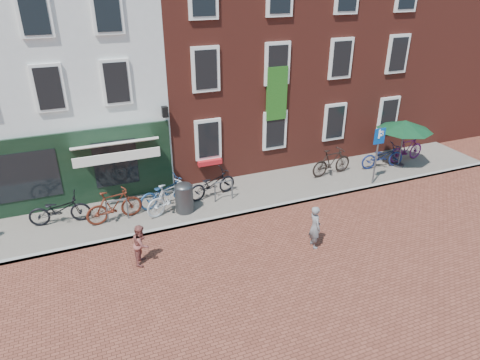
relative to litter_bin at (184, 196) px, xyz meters
name	(u,v)px	position (x,y,z in m)	size (l,w,h in m)	color
ground	(222,220)	(1.12, -0.95, -0.73)	(80.00, 80.00, 0.00)	brown
sidewalk	(233,196)	(2.12, 0.55, -0.68)	(24.00, 3.00, 0.10)	slate
building_stucco	(49,68)	(-3.88, 6.05, 3.77)	(8.00, 8.00, 9.00)	silver
building_brick_mid	(209,46)	(3.12, 6.05, 4.27)	(6.00, 8.00, 10.00)	maroon
building_brick_right	(321,39)	(9.12, 6.05, 4.27)	(6.00, 8.00, 10.00)	maroon
filler_right	(419,42)	(15.62, 6.05, 3.77)	(7.00, 8.00, 9.00)	maroon
litter_bin	(184,196)	(0.00, 0.00, 0.00)	(0.67, 0.67, 1.23)	#39393C
parking_sign	(378,146)	(7.93, -0.71, 1.05)	(0.50, 0.08, 2.48)	#4C4C4F
parasol	(405,124)	(10.18, 0.35, 1.38)	(2.42, 2.42, 2.26)	#4C4C4F
woman	(315,227)	(3.33, -3.63, 0.00)	(0.54, 0.35, 1.47)	slate
boy	(141,244)	(-2.00, -2.39, -0.08)	(0.64, 0.50, 1.31)	brown
bicycle_0	(59,209)	(-4.26, 0.83, -0.09)	(0.72, 2.05, 1.08)	black
bicycle_1	(114,205)	(-2.46, 0.30, -0.03)	(0.56, 1.99, 1.20)	#561F12
bicycle_2	(165,192)	(-0.55, 0.77, -0.09)	(0.72, 2.05, 1.08)	navy
bicycle_3	(170,197)	(-0.48, 0.16, -0.03)	(0.56, 1.99, 1.20)	silver
bicycle_4	(212,184)	(1.32, 0.74, -0.09)	(0.72, 2.05, 1.08)	black
bicycle_5	(332,162)	(6.77, 0.69, -0.03)	(0.56, 1.99, 1.20)	black
bicycle_6	(382,156)	(9.32, 0.49, -0.09)	(0.72, 2.05, 1.08)	#142051
bicycle_7	(407,149)	(10.85, 0.67, -0.03)	(0.56, 1.99, 1.20)	#5B144F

